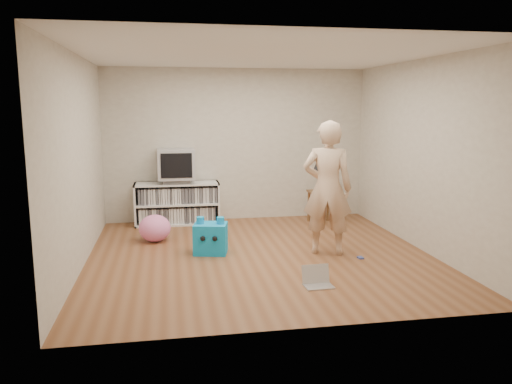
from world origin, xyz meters
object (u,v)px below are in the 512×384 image
Objects in this scene: side_table at (321,199)px; plush_pink at (155,228)px; person at (327,188)px; plush_blue at (211,238)px; media_unit at (177,203)px; dvd_deck at (177,181)px; table_lamp at (322,168)px; laptop at (317,280)px; crt_tv at (176,164)px.

side_table is 2.85m from plush_pink.
plush_blue is (-1.53, 0.28, -0.68)m from person.
dvd_deck reaches higher than media_unit.
person is 3.84× the size of plush_pink.
table_lamp is at bearing 180.00° from side_table.
table_lamp is 1.59× the size of laptop.
media_unit is 0.78× the size of person.
crt_tv is 1.29× the size of plush_pink.
plush_pink is (-2.76, -0.69, -0.74)m from table_lamp.
person is 5.50× the size of laptop.
person is at bearing 65.24° from laptop.
crt_tv is at bearing -28.03° from person.
crt_tv reaches higher than media_unit.
dvd_deck is 0.29m from crt_tv.
person is at bearing 2.22° from plush_blue.
dvd_deck is 0.25× the size of person.
person is 3.57× the size of plush_blue.
laptop is at bearing 86.68° from person.
side_table is at bearing -8.67° from crt_tv.
side_table is at bearing 48.26° from plush_blue.
dvd_deck is at bearing -90.00° from media_unit.
media_unit reaches higher than side_table.
plush_blue is (0.41, -1.83, -0.14)m from media_unit.
person is (-0.47, -1.72, 0.48)m from side_table.
laptop is at bearing -65.60° from crt_tv.
person is (-0.47, -1.72, -0.05)m from table_lamp.
person is (1.94, -2.09, 0.16)m from dvd_deck.
person reaches higher than laptop.
plush_blue is at bearing -144.23° from side_table.
laptop is at bearing -108.12° from side_table.
media_unit is 2.51m from table_lamp.
table_lamp is 1.78m from person.
plush_blue reaches higher than plush_pink.
dvd_deck is at bearing 90.00° from crt_tv.
side_table is at bearing -9.11° from media_unit.
laptop is 0.65× the size of plush_blue.
plush_pink is at bearing -108.02° from media_unit.
crt_tv is 2.51m from side_table.
person reaches higher than plush_blue.
table_lamp is 0.29× the size of person.
media_unit reaches higher than plush_pink.
crt_tv reaches higher than dvd_deck.
plush_blue is (-2.00, -1.44, -0.73)m from table_lamp.
crt_tv is 1.85× the size of laptop.
side_table is 1.10× the size of plush_blue.
dvd_deck is 3.62m from laptop.
plush_pink is (-0.76, 0.75, -0.02)m from plush_blue.
table_lamp reaches higher than media_unit.
side_table is 2.47m from plush_blue.
crt_tv is 2.85m from person.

